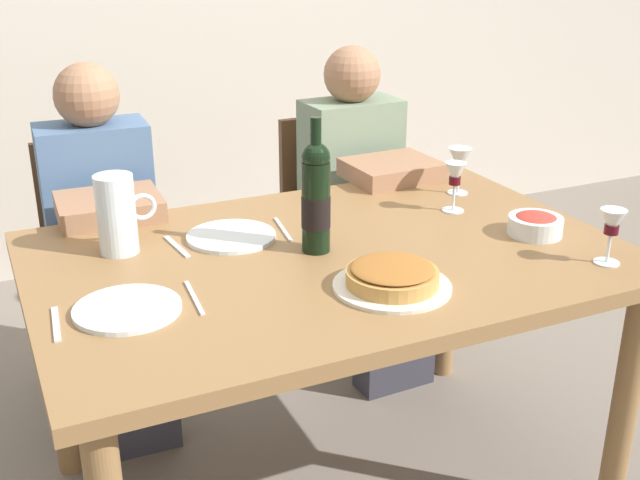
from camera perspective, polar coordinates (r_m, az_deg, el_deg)
The scene contains 18 objects.
dining_table at distance 2.05m, azimuth 0.67°, elevation -3.26°, with size 1.50×1.00×0.76m.
wine_bottle at distance 1.97m, azimuth -0.30°, elevation 3.14°, with size 0.07×0.07×0.35m.
water_pitcher at distance 2.05m, azimuth -14.55°, elevation 1.51°, with size 0.15×0.10×0.21m.
baked_tart at distance 1.81m, azimuth 5.29°, elevation -2.73°, with size 0.28×0.28×0.06m.
salad_bowl at distance 2.20m, azimuth 15.43°, elevation 1.15°, with size 0.15×0.15×0.06m.
wine_glass_left_diner at distance 2.31m, azimuth 9.81°, elevation 4.55°, with size 0.06×0.06×0.15m.
wine_glass_right_diner at distance 2.47m, azimuth 10.14°, elevation 5.69°, with size 0.07×0.07×0.15m.
wine_glass_centre at distance 2.04m, azimuth 20.50°, elevation 1.01°, with size 0.06×0.06×0.14m.
dinner_plate_left_setting at distance 2.11m, azimuth -6.49°, elevation 0.26°, with size 0.24×0.24×0.01m, color silver.
dinner_plate_right_setting at distance 1.76m, azimuth -13.86°, elevation -4.90°, with size 0.24×0.24×0.01m, color silver.
fork_left_setting at distance 2.08m, azimuth -10.40°, elevation -0.47°, with size 0.16×0.01×0.01m, color silver.
knife_left_setting at distance 2.16m, azimuth -2.72°, elevation 0.79°, with size 0.18×0.01×0.01m, color silver.
knife_right_setting at distance 1.79m, azimuth -9.15°, elevation -4.17°, with size 0.18×0.01×0.01m, color silver.
spoon_right_setting at distance 1.75m, azimuth -18.68°, elevation -5.82°, with size 0.16×0.01×0.01m, color silver.
chair_left at distance 2.81m, azimuth -15.75°, elevation -0.78°, with size 0.42×0.42×0.87m.
diner_left at distance 2.55m, azimuth -15.27°, elevation -0.19°, with size 0.35×0.51×1.16m.
chair_right at distance 3.03m, azimuth 1.10°, elevation 1.77°, with size 0.41×0.41×0.87m.
diner_right at distance 2.80m, azimuth 3.36°, elevation 2.58°, with size 0.35×0.51×1.16m.
Camera 1 is at (-0.80, -1.68, 1.54)m, focal length 43.91 mm.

